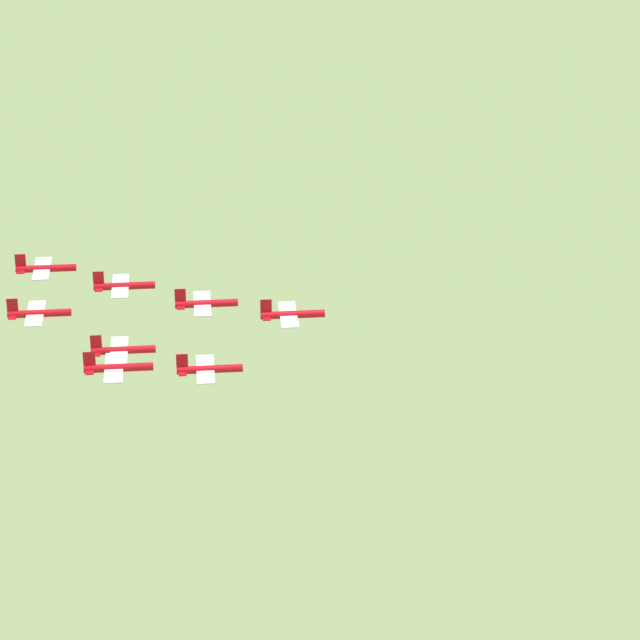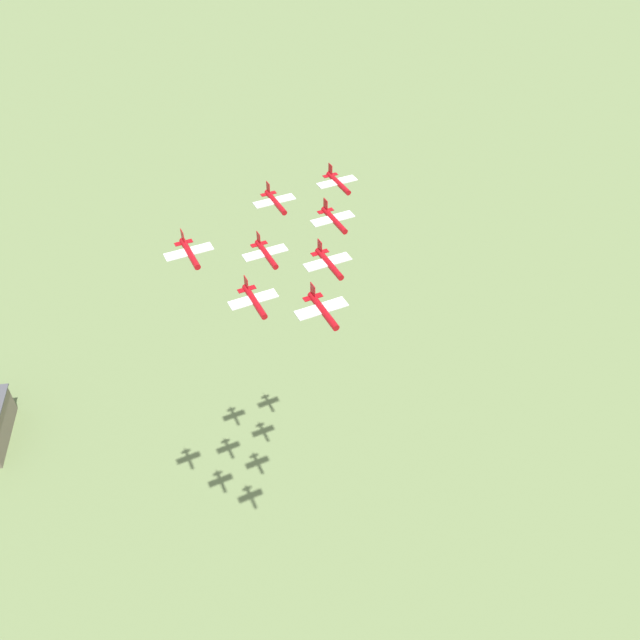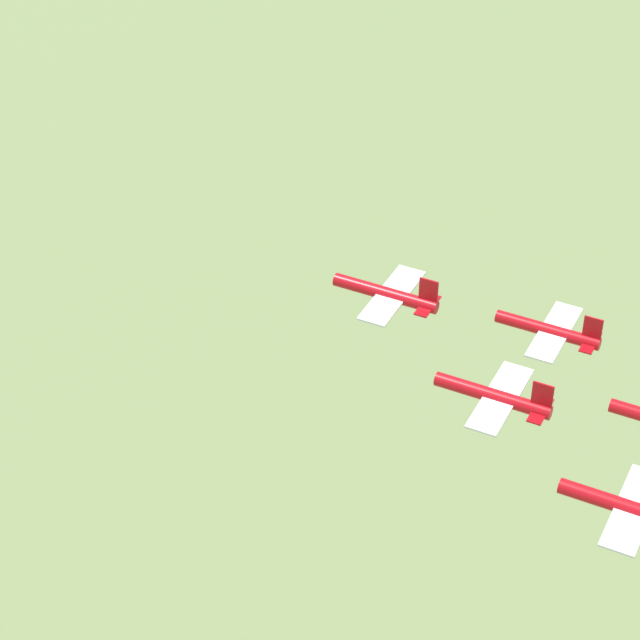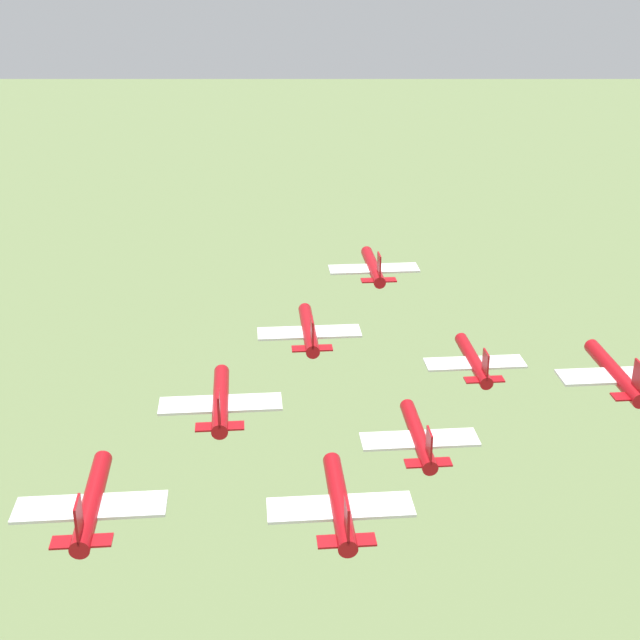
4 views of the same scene
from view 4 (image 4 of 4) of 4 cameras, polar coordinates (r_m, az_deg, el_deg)
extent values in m
cylinder|color=#B20C14|center=(80.87, 3.41, 3.43)|extent=(8.58, 3.42, 1.05)
cube|color=white|center=(80.33, 3.47, 3.30)|extent=(4.46, 8.37, 0.17)
cube|color=#B20C14|center=(77.12, 3.80, 3.48)|extent=(1.51, 0.56, 2.11)
cube|color=#B20C14|center=(77.57, 3.78, 2.56)|extent=(1.87, 3.24, 0.11)
cylinder|color=#B20C14|center=(70.01, -0.73, -0.61)|extent=(8.58, 3.42, 1.05)
cube|color=white|center=(69.48, -0.70, -0.80)|extent=(4.46, 8.37, 0.17)
cube|color=#B20C14|center=(66.24, -0.51, -0.79)|extent=(1.51, 0.56, 2.11)
cube|color=#B20C14|center=(66.78, -0.51, -1.82)|extent=(1.87, 3.24, 0.11)
cylinder|color=#B20C14|center=(73.45, 9.77, -2.54)|extent=(8.58, 3.42, 1.05)
cube|color=white|center=(72.95, 9.88, -2.73)|extent=(4.46, 8.37, 0.17)
cube|color=#B20C14|center=(69.80, 10.55, -2.80)|extent=(1.51, 0.56, 2.11)
cube|color=#B20C14|center=(70.38, 10.47, -3.77)|extent=(1.87, 3.24, 0.11)
cylinder|color=#B20C14|center=(59.58, -6.37, -5.10)|extent=(8.58, 3.42, 1.05)
cube|color=white|center=(59.07, -6.38, -5.36)|extent=(4.46, 8.37, 0.17)
cube|color=#B20C14|center=(55.83, -6.49, -5.61)|extent=(1.51, 0.56, 2.11)
cube|color=#B20C14|center=(56.47, -6.43, -6.79)|extent=(1.87, 3.24, 0.11)
cylinder|color=#B20C14|center=(62.23, 6.29, -7.34)|extent=(8.58, 3.42, 1.05)
cube|color=white|center=(61.75, 6.39, -7.61)|extent=(4.46, 8.37, 0.17)
cube|color=#B20C14|center=(58.58, 7.00, -7.96)|extent=(1.51, 0.56, 2.11)
cube|color=#B20C14|center=(59.26, 6.94, -9.06)|extent=(1.87, 3.24, 0.11)
cylinder|color=#B20C14|center=(64.08, 18.32, -3.17)|extent=(8.58, 3.42, 1.05)
cube|color=white|center=(63.61, 18.51, -3.40)|extent=(4.46, 8.37, 0.17)
cube|color=#B20C14|center=(60.64, 19.71, -3.51)|extent=(1.51, 0.56, 2.11)
cube|color=#B20C14|center=(61.20, 19.55, -4.61)|extent=(1.87, 3.24, 0.11)
cylinder|color=#B20C14|center=(50.41, -14.38, -11.15)|extent=(8.58, 3.42, 1.05)
cube|color=white|center=(49.94, -14.47, -11.51)|extent=(4.46, 8.37, 0.17)
cube|color=#B20C14|center=(46.80, -15.18, -12.22)|extent=(1.51, 0.56, 2.11)
cube|color=#B20C14|center=(47.55, -15.01, -13.52)|extent=(1.87, 3.24, 0.11)
cylinder|color=#B20C14|center=(50.32, 1.24, -11.53)|extent=(8.58, 3.42, 1.05)
cube|color=white|center=(49.85, 1.31, -11.90)|extent=(4.46, 8.37, 0.17)
cube|color=#B20C14|center=(46.68, 1.73, -12.65)|extent=(1.51, 0.56, 2.11)
cube|color=#B20C14|center=(47.46, 1.71, -13.94)|extent=(1.87, 3.24, 0.11)
camera|label=1|loc=(212.19, 75.31, 23.98)|focal=85.00mm
camera|label=2|loc=(148.20, 14.47, 35.05)|focal=35.00mm
camera|label=3|loc=(81.25, -69.19, 31.12)|focal=70.00mm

